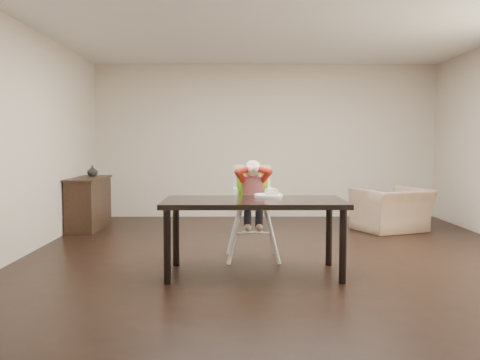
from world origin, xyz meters
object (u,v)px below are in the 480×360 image
(armchair, at_px, (392,203))
(dining_table, at_px, (254,208))
(high_chair, at_px, (253,189))
(sideboard, at_px, (89,203))

(armchair, bearing_deg, dining_table, 27.41)
(high_chair, bearing_deg, dining_table, -92.00)
(dining_table, relative_size, armchair, 1.84)
(sideboard, bearing_deg, armchair, -3.15)
(dining_table, relative_size, high_chair, 1.61)
(dining_table, height_order, high_chair, high_chair)
(high_chair, distance_m, sideboard, 3.25)
(armchair, bearing_deg, high_chair, 18.17)
(armchair, distance_m, sideboard, 4.58)
(dining_table, bearing_deg, sideboard, 130.49)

